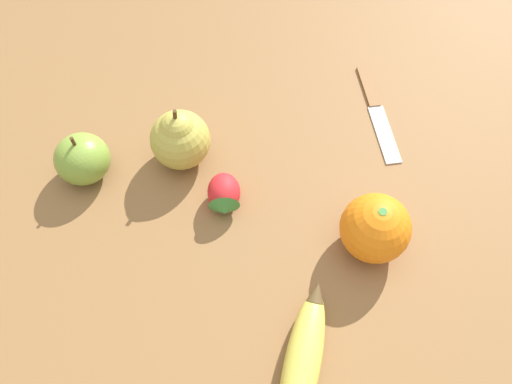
% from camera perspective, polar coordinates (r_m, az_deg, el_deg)
% --- Properties ---
extents(ground_plane, '(3.00, 3.00, 0.00)m').
position_cam_1_polar(ground_plane, '(0.61, 7.73, -8.49)').
color(ground_plane, olive).
extents(banana, '(0.16, 0.13, 0.04)m').
position_cam_1_polar(banana, '(0.55, 5.36, -18.80)').
color(banana, '#DBCC4C').
rests_on(banana, ground_plane).
extents(orange, '(0.08, 0.08, 0.08)m').
position_cam_1_polar(orange, '(0.59, 13.46, -4.05)').
color(orange, orange).
rests_on(orange, ground_plane).
extents(pear, '(0.08, 0.08, 0.10)m').
position_cam_1_polar(pear, '(0.65, -8.69, 6.13)').
color(pear, '#B7AD47').
rests_on(pear, ground_plane).
extents(strawberry, '(0.07, 0.06, 0.04)m').
position_cam_1_polar(strawberry, '(0.62, -3.68, -0.34)').
color(strawberry, red).
rests_on(strawberry, ground_plane).
extents(apple, '(0.07, 0.07, 0.08)m').
position_cam_1_polar(apple, '(0.68, -19.23, 3.59)').
color(apple, olive).
rests_on(apple, ground_plane).
extents(paring_knife, '(0.18, 0.06, 0.01)m').
position_cam_1_polar(paring_knife, '(0.75, 13.56, 9.31)').
color(paring_knife, silver).
rests_on(paring_knife, ground_plane).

